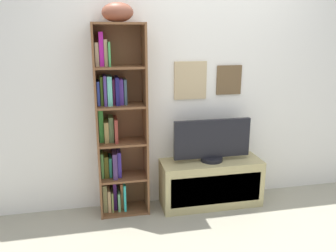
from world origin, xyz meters
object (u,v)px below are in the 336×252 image
football (117,12)px  television (212,141)px  bookshelf (116,127)px  tv_stand (211,183)px

football → television: 1.49m
football → bookshelf: bearing=145.6°
bookshelf → television: 0.95m
tv_stand → bookshelf: bearing=175.3°
television → bookshelf: bearing=175.3°
tv_stand → television: bearing=90.0°
television → football: bearing=177.2°
television → tv_stand: bearing=-90.0°
tv_stand → television: television is taller
bookshelf → television: size_ratio=2.33×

